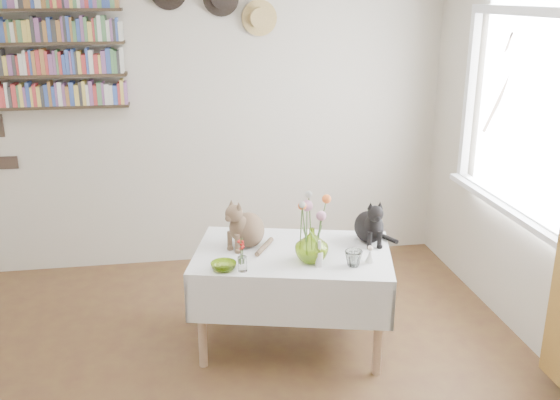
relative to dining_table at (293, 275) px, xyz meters
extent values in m
cube|color=beige|center=(-0.46, 1.53, 0.75)|extent=(4.04, 0.04, 2.54)
cube|color=white|center=(1.51, 0.06, 1.00)|extent=(0.01, 1.40, 1.20)
cube|color=white|center=(1.51, 0.06, 1.63)|extent=(0.06, 1.52, 0.06)
cube|color=white|center=(1.51, 0.06, 0.37)|extent=(0.06, 1.52, 0.06)
cube|color=white|center=(1.51, 0.79, 1.00)|extent=(0.06, 0.06, 1.20)
cube|color=white|center=(1.48, 0.06, 0.37)|extent=(0.12, 1.50, 0.04)
cube|color=white|center=(0.00, 0.00, 0.14)|extent=(1.40, 1.07, 0.05)
cylinder|color=tan|center=(-0.60, -0.18, -0.20)|extent=(0.05, 0.05, 0.61)
cylinder|color=tan|center=(0.45, -0.44, -0.20)|extent=(0.05, 0.05, 0.61)
cylinder|color=tan|center=(-0.45, 0.44, -0.20)|extent=(0.05, 0.05, 0.61)
cylinder|color=tan|center=(0.60, 0.18, -0.20)|extent=(0.05, 0.05, 0.61)
imported|color=#A8CB36|center=(0.09, -0.17, 0.27)|extent=(0.21, 0.21, 0.22)
imported|color=#A8CB36|center=(-0.46, -0.21, 0.19)|extent=(0.20, 0.20, 0.05)
imported|color=white|center=(0.32, -0.28, 0.21)|extent=(0.13, 0.13, 0.10)
cylinder|color=white|center=(0.11, -0.25, 0.21)|extent=(0.05, 0.05, 0.09)
cylinder|color=white|center=(0.11, -0.25, 0.29)|extent=(0.02, 0.02, 0.07)
cylinder|color=white|center=(-0.35, -0.24, 0.21)|extent=(0.06, 0.06, 0.09)
cone|color=white|center=(0.44, -0.24, 0.20)|extent=(0.06, 0.06, 0.08)
sphere|color=beige|center=(0.44, -0.24, 0.25)|extent=(0.03, 0.03, 0.03)
cylinder|color=#4C7233|center=(0.06, -0.16, 0.36)|extent=(0.01, 0.01, 0.30)
sphere|color=pink|center=(0.06, -0.16, 0.51)|extent=(0.07, 0.07, 0.07)
cylinder|color=#4C7233|center=(0.13, -0.19, 0.34)|extent=(0.01, 0.01, 0.26)
sphere|color=pink|center=(0.13, -0.19, 0.47)|extent=(0.06, 0.06, 0.06)
cylinder|color=#4C7233|center=(0.15, -0.14, 0.38)|extent=(0.01, 0.01, 0.34)
sphere|color=orange|center=(0.15, -0.14, 0.55)|extent=(0.06, 0.06, 0.06)
cylinder|color=#4C7233|center=(0.03, -0.13, 0.37)|extent=(0.01, 0.01, 0.31)
sphere|color=orange|center=(0.03, -0.13, 0.52)|extent=(0.05, 0.05, 0.05)
cylinder|color=#4C7233|center=(0.09, -0.12, 0.40)|extent=(0.01, 0.01, 0.37)
sphere|color=#999E93|center=(0.09, -0.12, 0.58)|extent=(0.04, 0.04, 0.04)
cylinder|color=#4C7233|center=(0.04, -0.20, 0.38)|extent=(0.01, 0.01, 0.33)
sphere|color=#999E93|center=(0.04, -0.20, 0.54)|extent=(0.04, 0.04, 0.04)
cube|color=#322618|center=(-1.56, 1.42, 0.90)|extent=(1.00, 0.16, 0.02)
cube|color=#322618|center=(-1.56, 1.42, 1.14)|extent=(1.00, 0.16, 0.02)
cube|color=#322618|center=(-1.56, 1.42, 1.38)|extent=(1.00, 0.16, 0.02)
cube|color=#322618|center=(-1.56, 1.42, 1.62)|extent=(1.00, 0.16, 0.02)
cylinder|color=tan|center=(-0.01, 1.47, 1.55)|extent=(0.28, 0.02, 0.28)
cylinder|color=tan|center=(-0.01, 1.43, 1.55)|extent=(0.16, 0.08, 0.16)
cube|color=#38281E|center=(-2.06, 1.49, 0.45)|extent=(0.18, 0.02, 0.10)
camera|label=1|loc=(-0.68, -3.62, 1.73)|focal=40.00mm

